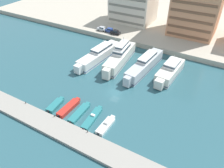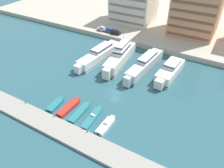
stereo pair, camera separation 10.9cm
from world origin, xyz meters
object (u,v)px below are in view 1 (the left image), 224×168
yacht_ivory_left (120,57)px  motorboat_teal_far_left (55,105)px  car_silver_far_left (102,29)px  motorboat_red_left (69,108)px  yacht_white_far_left (99,55)px  car_blue_left (110,30)px  motorboat_teal_center_left (92,118)px  car_black_mid_left (115,32)px  yacht_silver_mid_left (144,65)px  motorboat_white_center (106,125)px  motorboat_teal_mid_left (80,113)px  yacht_ivory_center_left (170,71)px

yacht_ivory_left → motorboat_teal_far_left: 28.10m
car_silver_far_left → motorboat_red_left: bearing=-68.5°
yacht_white_far_left → car_blue_left: 19.83m
motorboat_red_left → motorboat_teal_center_left: motorboat_teal_center_left is taller
yacht_ivory_left → motorboat_teal_far_left: bearing=-98.6°
car_black_mid_left → yacht_silver_mid_left: bearing=-40.1°
yacht_silver_mid_left → motorboat_white_center: (1.80, -26.98, -1.65)m
yacht_white_far_left → motorboat_red_left: 26.32m
yacht_white_far_left → yacht_silver_mid_left: (16.40, 1.24, 0.17)m
motorboat_teal_mid_left → yacht_ivory_center_left: bearing=62.8°
car_silver_far_left → car_blue_left: (3.63, 0.19, 0.00)m
yacht_white_far_left → yacht_ivory_left: bearing=11.4°
yacht_white_far_left → car_blue_left: yacht_white_far_left is taller
motorboat_red_left → motorboat_teal_mid_left: motorboat_red_left is taller
motorboat_white_center → car_blue_left: bearing=119.3°
yacht_ivory_left → car_black_mid_left: 19.89m
yacht_white_far_left → yacht_silver_mid_left: bearing=4.3°
car_silver_far_left → car_black_mid_left: size_ratio=0.98×
yacht_silver_mid_left → motorboat_white_center: 27.09m
car_silver_far_left → car_black_mid_left: (6.72, -0.40, 0.00)m
motorboat_white_center → motorboat_red_left: bearing=178.1°
motorboat_teal_center_left → motorboat_white_center: (4.09, -0.41, -0.03)m
motorboat_teal_center_left → motorboat_white_center: motorboat_white_center is taller
yacht_silver_mid_left → car_blue_left: bearing=142.9°
motorboat_white_center → yacht_ivory_center_left: bearing=77.4°
motorboat_teal_far_left → motorboat_red_left: motorboat_red_left is taller
yacht_white_far_left → yacht_silver_mid_left: 16.45m
motorboat_teal_mid_left → car_black_mid_left: 45.71m
yacht_white_far_left → yacht_ivory_left: (7.40, 1.49, 0.62)m
yacht_ivory_center_left → motorboat_teal_mid_left: bearing=-117.2°
yacht_ivory_left → motorboat_teal_center_left: 27.72m
motorboat_teal_far_left → yacht_ivory_left: bearing=81.4°
yacht_white_far_left → car_silver_far_left: (-10.30, 18.46, 0.94)m
yacht_ivory_center_left → motorboat_teal_far_left: 35.36m
motorboat_teal_far_left → motorboat_teal_center_left: 10.94m
yacht_silver_mid_left → motorboat_red_left: (-9.47, -26.60, -1.50)m
yacht_silver_mid_left → yacht_ivory_left: bearing=178.5°
yacht_ivory_left → yacht_silver_mid_left: (9.00, -0.24, -0.46)m
motorboat_teal_far_left → motorboat_white_center: 15.00m
yacht_ivory_center_left → car_blue_left: bearing=151.9°
yacht_ivory_center_left → car_black_mid_left: yacht_ivory_center_left is taller
motorboat_red_left → car_blue_left: (-13.60, 44.01, 2.28)m
car_blue_left → motorboat_red_left: bearing=-72.8°
motorboat_red_left → car_black_mid_left: size_ratio=1.92×
yacht_white_far_left → yacht_ivory_center_left: size_ratio=1.34×
yacht_ivory_left → yacht_silver_mid_left: 9.02m
yacht_ivory_left → car_silver_far_left: bearing=136.2°
yacht_ivory_left → motorboat_teal_far_left: size_ratio=3.55×
yacht_silver_mid_left → car_black_mid_left: yacht_silver_mid_left is taller
motorboat_teal_far_left → motorboat_red_left: 3.82m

